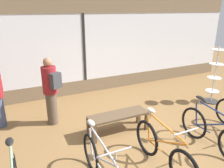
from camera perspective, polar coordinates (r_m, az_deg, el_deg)
ground_plane at (r=4.69m, az=8.51°, el=-16.78°), size 24.00×24.00×0.00m
shop_back_wall at (r=7.18m, az=-7.38°, el=10.21°), size 12.00×0.08×3.20m
bicycle_left at (r=3.64m, az=-2.70°, el=-21.17°), size 0.46×1.72×1.02m
bicycle_center at (r=4.08m, az=13.18°, el=-16.60°), size 0.46×1.72×1.03m
bicycle_right at (r=4.90m, az=24.62°, el=-11.38°), size 0.46×1.69×1.03m
accessory_rack at (r=7.23m, az=25.07°, el=0.97°), size 0.48×0.48×1.71m
display_bench at (r=5.04m, az=1.69°, el=-8.69°), size 1.40×0.44×0.46m
customer_by_window at (r=5.40m, az=-15.72°, el=-1.42°), size 0.48×0.56×1.67m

